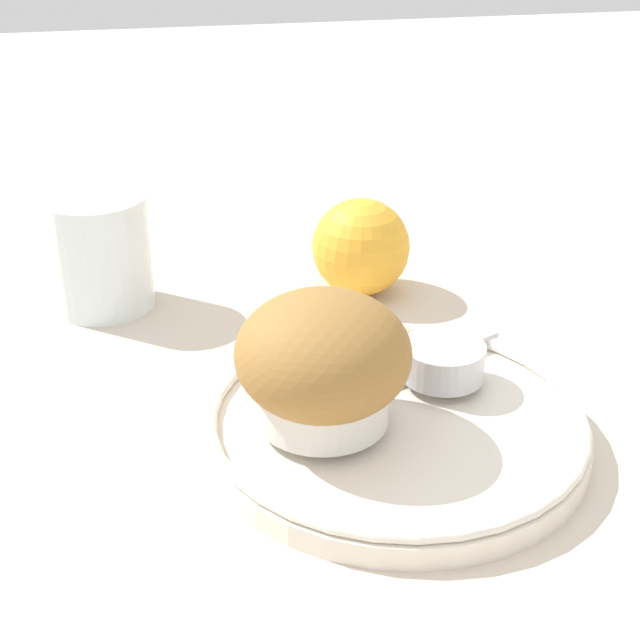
{
  "coord_description": "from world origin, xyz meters",
  "views": [
    {
      "loc": [
        -0.14,
        -0.42,
        0.3
      ],
      "look_at": [
        -0.03,
        0.05,
        0.06
      ],
      "focal_mm": 50.0,
      "sensor_mm": 36.0,
      "label": 1
    }
  ],
  "objects_px": {
    "juice_glass": "(100,253)",
    "muffin": "(322,360)",
    "butter_knife": "(397,366)",
    "orange_fruit": "(361,247)"
  },
  "relations": [
    {
      "from": "juice_glass",
      "to": "muffin",
      "type": "bearing_deg",
      "value": -60.27
    },
    {
      "from": "muffin",
      "to": "butter_knife",
      "type": "xyz_separation_m",
      "value": [
        0.06,
        0.04,
        -0.03
      ]
    },
    {
      "from": "orange_fruit",
      "to": "juice_glass",
      "type": "xyz_separation_m",
      "value": [
        -0.2,
        0.02,
        0.01
      ]
    },
    {
      "from": "muffin",
      "to": "juice_glass",
      "type": "bearing_deg",
      "value": 119.73
    },
    {
      "from": "butter_knife",
      "to": "orange_fruit",
      "type": "distance_m",
      "value": 0.16
    },
    {
      "from": "muffin",
      "to": "orange_fruit",
      "type": "distance_m",
      "value": 0.21
    },
    {
      "from": "orange_fruit",
      "to": "juice_glass",
      "type": "bearing_deg",
      "value": 174.84
    },
    {
      "from": "muffin",
      "to": "juice_glass",
      "type": "distance_m",
      "value": 0.25
    },
    {
      "from": "juice_glass",
      "to": "orange_fruit",
      "type": "bearing_deg",
      "value": -5.16
    },
    {
      "from": "juice_glass",
      "to": "butter_knife",
      "type": "bearing_deg",
      "value": -43.72
    }
  ]
}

